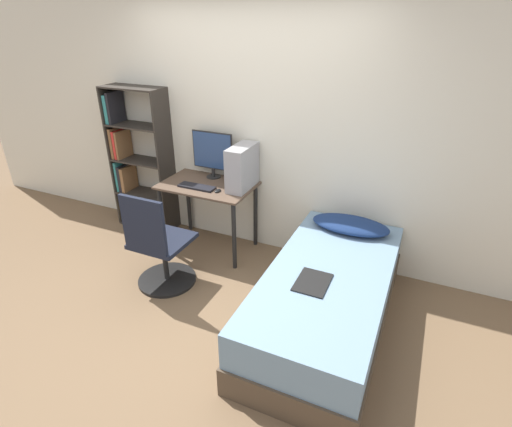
{
  "coord_description": "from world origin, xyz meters",
  "views": [
    {
      "loc": [
        1.71,
        -2.16,
        2.35
      ],
      "look_at": [
        0.39,
        0.74,
        0.75
      ],
      "focal_mm": 28.0,
      "sensor_mm": 36.0,
      "label": 1
    }
  ],
  "objects_px": {
    "bookshelf": "(133,163)",
    "office_chair": "(160,251)",
    "bed": "(326,299)",
    "pc_tower": "(242,167)",
    "monitor": "(212,152)",
    "keyboard": "(197,187)"
  },
  "relations": [
    {
      "from": "bed",
      "to": "monitor",
      "type": "bearing_deg",
      "value": 149.91
    },
    {
      "from": "office_chair",
      "to": "bookshelf",
      "type": "bearing_deg",
      "value": 137.22
    },
    {
      "from": "monitor",
      "to": "keyboard",
      "type": "relative_size",
      "value": 1.28
    },
    {
      "from": "bookshelf",
      "to": "office_chair",
      "type": "relative_size",
      "value": 1.68
    },
    {
      "from": "bookshelf",
      "to": "monitor",
      "type": "height_order",
      "value": "bookshelf"
    },
    {
      "from": "monitor",
      "to": "keyboard",
      "type": "height_order",
      "value": "monitor"
    },
    {
      "from": "bookshelf",
      "to": "keyboard",
      "type": "height_order",
      "value": "bookshelf"
    },
    {
      "from": "office_chair",
      "to": "monitor",
      "type": "height_order",
      "value": "monitor"
    },
    {
      "from": "monitor",
      "to": "pc_tower",
      "type": "distance_m",
      "value": 0.44
    },
    {
      "from": "office_chair",
      "to": "keyboard",
      "type": "relative_size",
      "value": 2.53
    },
    {
      "from": "bookshelf",
      "to": "pc_tower",
      "type": "bearing_deg",
      "value": -3.26
    },
    {
      "from": "keyboard",
      "to": "bookshelf",
      "type": "bearing_deg",
      "value": 165.04
    },
    {
      "from": "bookshelf",
      "to": "office_chair",
      "type": "xyz_separation_m",
      "value": [
        1.03,
        -0.96,
        -0.41
      ]
    },
    {
      "from": "office_chair",
      "to": "pc_tower",
      "type": "height_order",
      "value": "pc_tower"
    },
    {
      "from": "bed",
      "to": "pc_tower",
      "type": "bearing_deg",
      "value": 146.02
    },
    {
      "from": "bed",
      "to": "monitor",
      "type": "relative_size",
      "value": 3.99
    },
    {
      "from": "bookshelf",
      "to": "keyboard",
      "type": "distance_m",
      "value": 1.08
    },
    {
      "from": "office_chair",
      "to": "pc_tower",
      "type": "bearing_deg",
      "value": 63.33
    },
    {
      "from": "pc_tower",
      "to": "bookshelf",
      "type": "bearing_deg",
      "value": 176.74
    },
    {
      "from": "bookshelf",
      "to": "monitor",
      "type": "distance_m",
      "value": 1.08
    },
    {
      "from": "bed",
      "to": "monitor",
      "type": "height_order",
      "value": "monitor"
    },
    {
      "from": "office_chair",
      "to": "bed",
      "type": "height_order",
      "value": "office_chair"
    }
  ]
}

